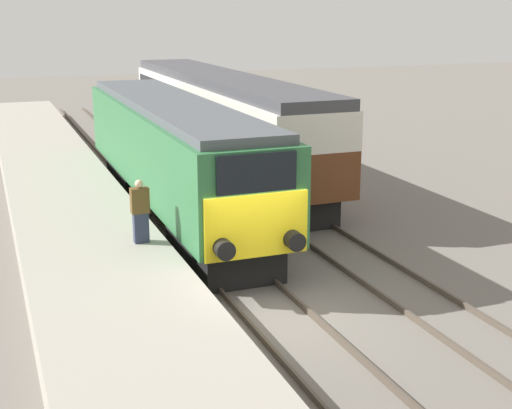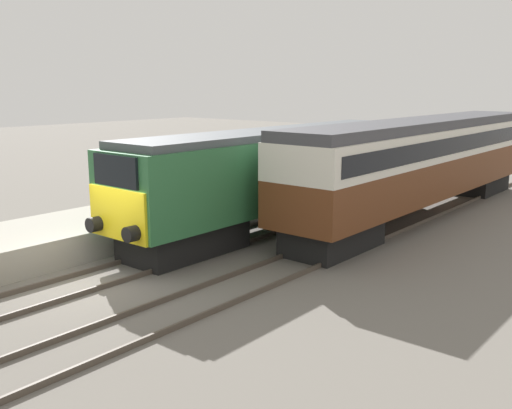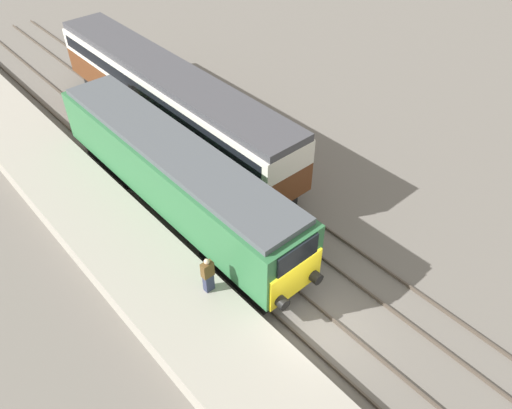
# 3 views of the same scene
# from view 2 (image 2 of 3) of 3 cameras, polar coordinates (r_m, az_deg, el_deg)

# --- Properties ---
(ground_plane) EXTENTS (120.00, 120.00, 0.00)m
(ground_plane) POSITION_cam_2_polar(r_m,az_deg,el_deg) (16.38, -16.34, -7.51)
(ground_plane) COLOR slate
(platform_left) EXTENTS (3.50, 50.00, 0.92)m
(platform_left) POSITION_cam_2_polar(r_m,az_deg,el_deg) (23.66, -4.78, -0.02)
(platform_left) COLOR #9E998C
(platform_left) RESTS_ON ground_plane
(rails_near_track) EXTENTS (1.51, 60.00, 0.14)m
(rails_near_track) POSITION_cam_2_polar(r_m,az_deg,el_deg) (19.42, -4.03, -3.81)
(rails_near_track) COLOR #4C4238
(rails_near_track) RESTS_ON ground_plane
(rails_far_track) EXTENTS (1.50, 60.00, 0.14)m
(rails_far_track) POSITION_cam_2_polar(r_m,az_deg,el_deg) (17.33, 4.14, -5.75)
(rails_far_track) COLOR #4C4238
(rails_far_track) RESTS_ON ground_plane
(locomotive) EXTENTS (2.70, 15.22, 3.70)m
(locomotive) POSITION_cam_2_polar(r_m,az_deg,el_deg) (21.56, 2.26, 3.26)
(locomotive) COLOR black
(locomotive) RESTS_ON ground_plane
(passenger_carriage) EXTENTS (2.75, 18.13, 3.97)m
(passenger_carriage) POSITION_cam_2_polar(r_m,az_deg,el_deg) (24.45, 16.50, 4.55)
(passenger_carriage) COLOR black
(passenger_carriage) RESTS_ON ground_plane
(person_on_platform) EXTENTS (0.44, 0.26, 1.58)m
(person_on_platform) POSITION_cam_2_polar(r_m,az_deg,el_deg) (19.53, -12.20, 0.94)
(person_on_platform) COLOR #2D334C
(person_on_platform) RESTS_ON platform_left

